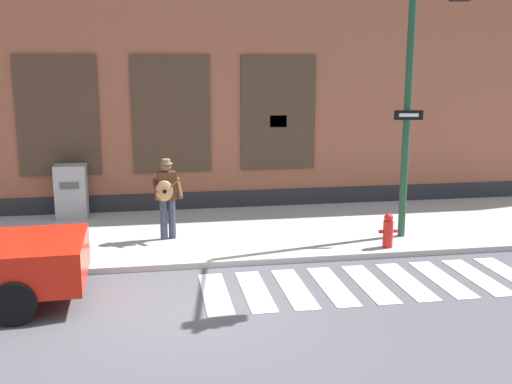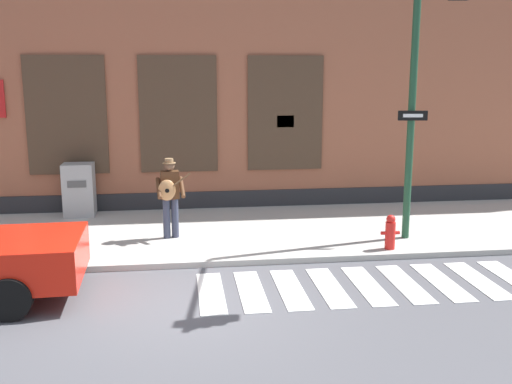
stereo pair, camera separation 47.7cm
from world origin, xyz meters
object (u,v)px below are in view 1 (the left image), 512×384
(traffic_light, at_px, (427,57))
(utility_box, at_px, (71,191))
(fire_hydrant, at_px, (388,231))
(busker, at_px, (167,194))

(traffic_light, distance_m, utility_box, 8.63)
(utility_box, bearing_deg, fire_hydrant, -28.87)
(busker, relative_size, traffic_light, 0.31)
(busker, relative_size, utility_box, 1.32)
(utility_box, relative_size, fire_hydrant, 1.84)
(busker, distance_m, traffic_light, 5.81)
(busker, xyz_separation_m, utility_box, (-2.21, 2.26, -0.32))
(busker, bearing_deg, utility_box, 134.45)
(busker, distance_m, fire_hydrant, 4.60)
(utility_box, bearing_deg, traffic_light, -29.27)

